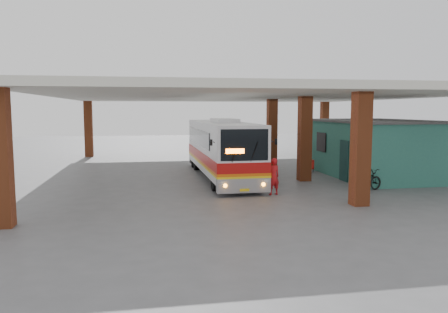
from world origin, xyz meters
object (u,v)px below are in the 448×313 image
Objects in this scene: coach_bus at (221,148)px; motorcycle at (365,180)px; red_chair at (311,166)px; pedestrian at (273,176)px.

coach_bus is 7.71m from motorcycle.
motorcycle is 2.56× the size of red_chair.
pedestrian is at bearing 74.43° from motorcycle.
motorcycle reaches higher than red_chair.
pedestrian is at bearing -136.13° from red_chair.
pedestrian is (1.41, -5.12, -0.80)m from coach_bus.
motorcycle is 1.18× the size of pedestrian.
coach_bus is at bearing 31.90° from motorcycle.
motorcycle is 4.38m from pedestrian.
pedestrian is 7.58m from red_chair.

